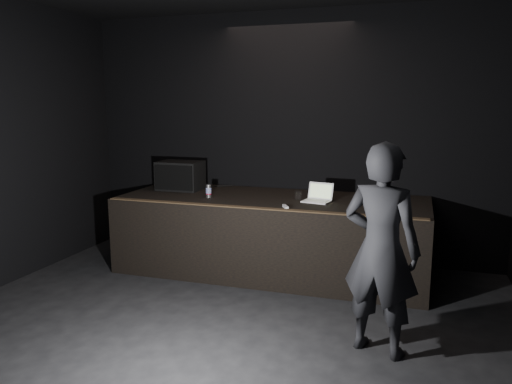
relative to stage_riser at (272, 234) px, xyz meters
The scene contains 11 objects.
ground 2.78m from the stage_riser, 90.00° to the right, with size 7.00×7.00×0.00m, color black.
room_walls 3.13m from the stage_riser, 90.00° to the right, with size 6.10×7.10×3.52m.
stage_riser is the anchor object (origin of this frame).
riser_lip 0.87m from the stage_riser, 90.00° to the right, with size 3.92×0.10×0.01m, color brown.
stage_monitor 1.60m from the stage_riser, behind, with size 0.62×0.45×0.41m.
cable 1.39m from the stage_riser, 159.37° to the left, with size 0.02×0.02×0.92m, color black.
laptop 0.84m from the stage_riser, ahead, with size 0.38×0.35×0.23m.
beer_can 1.02m from the stage_riser, 163.34° to the right, with size 0.07×0.07×0.17m.
plastic_cup 0.66m from the stage_riser, ahead, with size 0.09×0.09×0.11m, color white.
wii_remote 0.85m from the stage_riser, 60.04° to the right, with size 0.04×0.17×0.03m, color silver.
person 2.44m from the stage_riser, 50.16° to the right, with size 0.70×0.46×1.91m, color black.
Camera 1 is at (1.79, -3.46, 2.22)m, focal length 35.00 mm.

